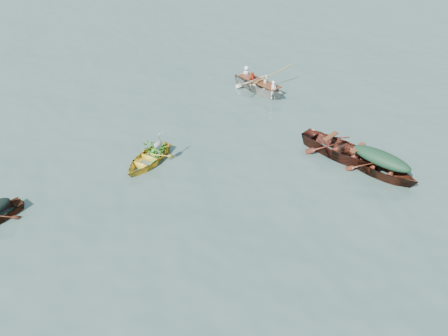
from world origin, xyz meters
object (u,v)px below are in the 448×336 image
(yellow_dinghy, at_px, (148,163))
(rowed_boat, at_px, (259,91))
(green_tarp_boat, at_px, (377,174))
(heron, at_px, (158,148))
(open_wooden_boat, at_px, (341,158))

(yellow_dinghy, distance_m, rowed_boat, 8.03)
(yellow_dinghy, relative_size, green_tarp_boat, 0.74)
(green_tarp_boat, distance_m, heron, 8.39)
(heron, bearing_deg, rowed_boat, 85.76)
(yellow_dinghy, bearing_deg, rowed_boat, 81.88)
(open_wooden_boat, xyz_separation_m, rowed_boat, (-5.83, 3.32, 0.00))
(yellow_dinghy, xyz_separation_m, open_wooden_boat, (6.10, 4.71, 0.00))
(green_tarp_boat, xyz_separation_m, open_wooden_boat, (-1.56, 0.25, 0.00))
(yellow_dinghy, relative_size, open_wooden_boat, 0.62)
(yellow_dinghy, xyz_separation_m, heron, (0.54, 0.11, 0.88))
(open_wooden_boat, distance_m, rowed_boat, 6.71)
(open_wooden_boat, relative_size, rowed_boat, 1.12)
(green_tarp_boat, distance_m, rowed_boat, 8.21)
(rowed_boat, height_order, heron, heron)
(open_wooden_boat, xyz_separation_m, heron, (-5.55, -4.60, 0.88))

